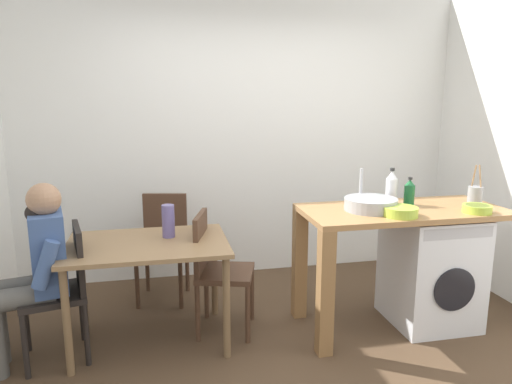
% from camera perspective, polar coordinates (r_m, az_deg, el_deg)
% --- Properties ---
extents(ground_plane, '(5.46, 5.46, 0.00)m').
position_cam_1_polar(ground_plane, '(3.32, 4.16, -19.91)').
color(ground_plane, '#4C3826').
extents(wall_back, '(4.60, 0.10, 2.70)m').
position_cam_1_polar(wall_back, '(4.55, -1.74, 6.75)').
color(wall_back, white).
rests_on(wall_back, ground_plane).
extents(dining_table, '(1.10, 0.76, 0.74)m').
position_cam_1_polar(dining_table, '(3.38, -12.99, -7.54)').
color(dining_table, olive).
rests_on(dining_table, ground_plane).
extents(chair_person_seat, '(0.48, 0.48, 0.90)m').
position_cam_1_polar(chair_person_seat, '(3.41, -22.29, -10.42)').
color(chair_person_seat, black).
rests_on(chair_person_seat, ground_plane).
extents(chair_opposite, '(0.50, 0.50, 0.90)m').
position_cam_1_polar(chair_opposite, '(3.51, -4.95, -8.89)').
color(chair_opposite, '#4C3323').
rests_on(chair_opposite, ground_plane).
extents(chair_spare_by_wall, '(0.48, 0.48, 0.90)m').
position_cam_1_polar(chair_spare_by_wall, '(4.16, -11.16, -5.80)').
color(chair_spare_by_wall, '#4C3323').
rests_on(chair_spare_by_wall, ground_plane).
extents(seated_person, '(0.54, 0.54, 1.20)m').
position_cam_1_polar(seated_person, '(3.35, -25.28, -8.04)').
color(seated_person, '#595651').
rests_on(seated_person, ground_plane).
extents(kitchen_counter, '(1.50, 0.68, 0.92)m').
position_cam_1_polar(kitchen_counter, '(3.57, 14.35, -4.60)').
color(kitchen_counter, '#9E7042').
rests_on(kitchen_counter, ground_plane).
extents(washing_machine, '(0.60, 0.61, 0.86)m').
position_cam_1_polar(washing_machine, '(3.89, 20.46, -8.73)').
color(washing_machine, silver).
rests_on(washing_machine, ground_plane).
extents(sink_basin, '(0.38, 0.38, 0.09)m').
position_cam_1_polar(sink_basin, '(3.50, 13.76, -1.45)').
color(sink_basin, '#9EA0A5').
rests_on(sink_basin, kitchen_counter).
extents(tap, '(0.02, 0.02, 0.28)m').
position_cam_1_polar(tap, '(3.64, 12.61, 0.63)').
color(tap, '#B2B2B7').
rests_on(tap, kitchen_counter).
extents(bottle_tall_green, '(0.08, 0.08, 0.29)m').
position_cam_1_polar(bottle_tall_green, '(3.69, 16.12, 0.42)').
color(bottle_tall_green, silver).
rests_on(bottle_tall_green, kitchen_counter).
extents(bottle_squat_brown, '(0.08, 0.08, 0.22)m').
position_cam_1_polar(bottle_squat_brown, '(3.73, 18.13, -0.07)').
color(bottle_squat_brown, '#19592D').
rests_on(bottle_squat_brown, kitchen_counter).
extents(mixing_bowl, '(0.24, 0.24, 0.07)m').
position_cam_1_polar(mixing_bowl, '(3.38, 17.13, -2.21)').
color(mixing_bowl, '#A8C63D').
rests_on(mixing_bowl, kitchen_counter).
extents(utensil_crock, '(0.11, 0.11, 0.30)m').
position_cam_1_polar(utensil_crock, '(4.00, 25.08, -0.25)').
color(utensil_crock, gray).
rests_on(utensil_crock, kitchen_counter).
extents(colander, '(0.20, 0.20, 0.06)m').
position_cam_1_polar(colander, '(3.69, 25.29, -1.80)').
color(colander, '#A8C63D').
rests_on(colander, kitchen_counter).
extents(vase, '(0.09, 0.09, 0.24)m').
position_cam_1_polar(vase, '(3.41, -10.61, -3.49)').
color(vase, slate).
rests_on(vase, dining_table).
extents(scissors, '(0.15, 0.06, 0.01)m').
position_cam_1_polar(scissors, '(3.52, 17.56, -2.28)').
color(scissors, '#B2B2B7').
rests_on(scissors, kitchen_counter).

